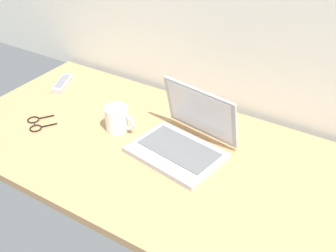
% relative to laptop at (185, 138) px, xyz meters
% --- Properties ---
extents(desk, '(1.60, 0.76, 0.03)m').
position_rel_laptop_xyz_m(desk, '(-0.06, -0.06, -0.06)').
color(desk, tan).
rests_on(desk, ground).
extents(laptop, '(0.34, 0.31, 0.21)m').
position_rel_laptop_xyz_m(laptop, '(0.00, 0.00, 0.00)').
color(laptop, '#B2B5BA').
rests_on(laptop, desk).
extents(coffee_mug, '(0.13, 0.09, 0.09)m').
position_rel_laptop_xyz_m(coffee_mug, '(-0.28, -0.02, 0.00)').
color(coffee_mug, white).
rests_on(coffee_mug, desk).
extents(remote_control_near, '(0.11, 0.17, 0.02)m').
position_rel_laptop_xyz_m(remote_control_near, '(-0.70, 0.12, -0.03)').
color(remote_control_near, '#B7B7B7').
rests_on(remote_control_near, desk).
extents(eyeglasses, '(0.13, 0.14, 0.01)m').
position_rel_laptop_xyz_m(eyeglasses, '(-0.57, -0.17, -0.04)').
color(eyeglasses, black).
rests_on(eyeglasses, desk).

